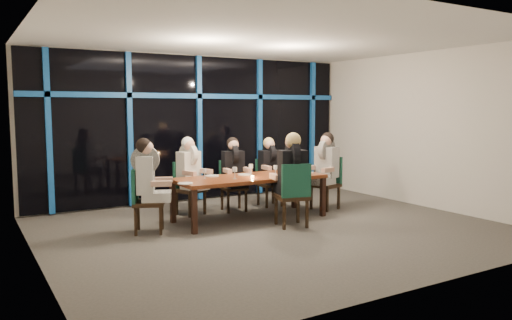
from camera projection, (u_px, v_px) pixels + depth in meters
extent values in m
plane|color=#54504A|center=(275.00, 229.00, 7.95)|extent=(7.00, 7.00, 0.00)
cube|color=silver|center=(197.00, 128.00, 10.36)|extent=(7.00, 0.04, 3.00)
cube|color=silver|center=(431.00, 148.00, 5.23)|extent=(7.00, 0.04, 3.00)
cube|color=silver|center=(33.00, 143.00, 6.02)|extent=(0.04, 6.00, 3.00)
cube|color=silver|center=(428.00, 130.00, 9.58)|extent=(0.04, 6.00, 3.00)
cube|color=white|center=(276.00, 37.00, 7.64)|extent=(7.00, 6.00, 0.04)
cube|color=black|center=(198.00, 128.00, 10.31)|extent=(6.86, 0.04, 2.94)
cube|color=#144F9E|center=(49.00, 132.00, 8.79)|extent=(0.10, 0.10, 2.94)
cube|color=#144F9E|center=(130.00, 130.00, 9.53)|extent=(0.10, 0.10, 2.94)
cube|color=#144F9E|center=(199.00, 128.00, 10.27)|extent=(0.10, 0.10, 2.94)
cube|color=#144F9E|center=(259.00, 127.00, 11.00)|extent=(0.10, 0.10, 2.94)
cube|color=#144F9E|center=(312.00, 126.00, 11.74)|extent=(0.10, 0.10, 2.94)
cube|color=#144F9E|center=(199.00, 96.00, 10.20)|extent=(6.86, 0.10, 0.10)
cube|color=#FF2D14|center=(238.00, 97.00, 11.06)|extent=(0.60, 0.05, 0.35)
cube|color=brown|center=(250.00, 178.00, 8.56)|extent=(2.60, 1.00, 0.06)
cube|color=black|center=(194.00, 212.00, 7.59)|extent=(0.08, 0.08, 0.69)
cube|color=black|center=(323.00, 197.00, 8.85)|extent=(0.08, 0.08, 0.69)
cube|color=black|center=(173.00, 202.00, 8.35)|extent=(0.08, 0.08, 0.69)
cube|color=black|center=(294.00, 190.00, 9.61)|extent=(0.08, 0.08, 0.69)
cube|color=black|center=(190.00, 190.00, 8.97)|extent=(0.56, 0.56, 0.06)
cube|color=#1B5841|center=(183.00, 175.00, 9.07)|extent=(0.44, 0.19, 0.49)
cube|color=black|center=(190.00, 206.00, 8.75)|extent=(0.05, 0.05, 0.41)
cube|color=black|center=(205.00, 203.00, 9.01)|extent=(0.05, 0.05, 0.41)
cube|color=black|center=(177.00, 203.00, 8.98)|extent=(0.05, 0.05, 0.41)
cube|color=black|center=(191.00, 201.00, 9.24)|extent=(0.05, 0.05, 0.41)
cube|color=black|center=(234.00, 188.00, 9.29)|extent=(0.49, 0.49, 0.06)
cube|color=#1B5841|center=(230.00, 173.00, 9.44)|extent=(0.44, 0.11, 0.48)
cube|color=black|center=(228.00, 202.00, 9.09)|extent=(0.04, 0.04, 0.41)
cube|color=black|center=(246.00, 201.00, 9.22)|extent=(0.04, 0.04, 0.41)
cube|color=black|center=(222.00, 199.00, 9.41)|extent=(0.04, 0.04, 0.41)
cube|color=black|center=(239.00, 198.00, 9.54)|extent=(0.04, 0.04, 0.41)
cube|color=black|center=(270.00, 184.00, 9.77)|extent=(0.44, 0.44, 0.06)
cube|color=#1B5841|center=(265.00, 170.00, 9.91)|extent=(0.43, 0.06, 0.47)
cube|color=black|center=(267.00, 198.00, 9.57)|extent=(0.04, 0.04, 0.40)
cube|color=black|center=(282.00, 196.00, 9.73)|extent=(0.04, 0.04, 0.40)
cube|color=black|center=(258.00, 195.00, 9.86)|extent=(0.04, 0.04, 0.40)
cube|color=black|center=(273.00, 194.00, 10.03)|extent=(0.04, 0.04, 0.40)
cube|color=black|center=(149.00, 203.00, 7.67)|extent=(0.61, 0.61, 0.06)
cube|color=#1B5841|center=(135.00, 185.00, 7.61)|extent=(0.23, 0.45, 0.51)
cube|color=black|center=(161.00, 221.00, 7.53)|extent=(0.05, 0.05, 0.43)
cube|color=black|center=(162.00, 216.00, 7.90)|extent=(0.05, 0.05, 0.43)
cube|color=black|center=(136.00, 222.00, 7.49)|extent=(0.05, 0.05, 0.43)
cube|color=black|center=(138.00, 216.00, 7.85)|extent=(0.05, 0.05, 0.43)
cube|color=black|center=(325.00, 185.00, 9.44)|extent=(0.57, 0.57, 0.06)
cube|color=#1B5841|center=(332.00, 170.00, 9.56)|extent=(0.17, 0.46, 0.51)
cube|color=black|center=(311.00, 198.00, 9.46)|extent=(0.05, 0.05, 0.43)
cube|color=black|center=(327.00, 201.00, 9.21)|extent=(0.05, 0.05, 0.43)
cube|color=black|center=(323.00, 196.00, 9.73)|extent=(0.05, 0.05, 0.43)
cube|color=black|center=(339.00, 198.00, 9.47)|extent=(0.05, 0.05, 0.43)
cube|color=black|center=(291.00, 197.00, 8.08)|extent=(0.59, 0.59, 0.06)
cube|color=#1B5841|center=(296.00, 181.00, 7.85)|extent=(0.48, 0.17, 0.54)
cube|color=black|center=(298.00, 209.00, 8.35)|extent=(0.05, 0.05, 0.45)
cube|color=black|center=(276.00, 211.00, 8.24)|extent=(0.05, 0.05, 0.45)
cube|color=black|center=(307.00, 214.00, 7.98)|extent=(0.05, 0.05, 0.45)
cube|color=black|center=(284.00, 216.00, 7.87)|extent=(0.05, 0.05, 0.45)
cube|color=silver|center=(195.00, 185.00, 8.88)|extent=(0.47, 0.51, 0.14)
cube|color=silver|center=(189.00, 167.00, 8.95)|extent=(0.45, 0.35, 0.55)
cylinder|color=silver|center=(188.00, 155.00, 8.93)|extent=(0.22, 0.42, 0.41)
sphere|color=tan|center=(189.00, 145.00, 8.90)|extent=(0.21, 0.21, 0.21)
sphere|color=silver|center=(188.00, 143.00, 8.92)|extent=(0.23, 0.23, 0.23)
cube|color=tan|center=(189.00, 173.00, 8.66)|extent=(0.17, 0.31, 0.08)
cube|color=tan|center=(206.00, 171.00, 8.96)|extent=(0.17, 0.31, 0.08)
cube|color=black|center=(236.00, 184.00, 9.17)|extent=(0.40, 0.45, 0.14)
cube|color=black|center=(233.00, 165.00, 9.28)|extent=(0.42, 0.28, 0.54)
cylinder|color=black|center=(233.00, 154.00, 9.26)|extent=(0.15, 0.42, 0.41)
sphere|color=tan|center=(233.00, 145.00, 9.22)|extent=(0.20, 0.20, 0.20)
sphere|color=black|center=(233.00, 143.00, 9.25)|extent=(0.22, 0.22, 0.22)
cube|color=tan|center=(227.00, 171.00, 9.00)|extent=(0.12, 0.30, 0.08)
cube|color=tan|center=(247.00, 170.00, 9.15)|extent=(0.12, 0.30, 0.08)
cube|color=black|center=(273.00, 180.00, 9.66)|extent=(0.36, 0.41, 0.13)
cube|color=black|center=(269.00, 164.00, 9.76)|extent=(0.39, 0.24, 0.53)
cylinder|color=black|center=(269.00, 153.00, 9.74)|extent=(0.11, 0.40, 0.40)
sphere|color=tan|center=(270.00, 144.00, 9.71)|extent=(0.20, 0.20, 0.20)
sphere|color=tan|center=(269.00, 143.00, 9.74)|extent=(0.22, 0.22, 0.22)
cube|color=tan|center=(266.00, 168.00, 9.48)|extent=(0.09, 0.29, 0.08)
cube|color=tan|center=(283.00, 167.00, 9.66)|extent=(0.09, 0.29, 0.08)
cube|color=black|center=(157.00, 196.00, 7.67)|extent=(0.54, 0.51, 0.14)
cube|color=black|center=(146.00, 175.00, 7.62)|extent=(0.39, 0.48, 0.58)
cylinder|color=black|center=(145.00, 160.00, 7.59)|extent=(0.44, 0.27, 0.43)
sphere|color=tan|center=(146.00, 148.00, 7.58)|extent=(0.22, 0.22, 0.22)
sphere|color=black|center=(143.00, 146.00, 7.57)|extent=(0.24, 0.24, 0.24)
cube|color=tan|center=(161.00, 184.00, 7.46)|extent=(0.32, 0.20, 0.08)
cube|color=tan|center=(163.00, 180.00, 7.86)|extent=(0.32, 0.20, 0.08)
cube|color=black|center=(321.00, 180.00, 9.34)|extent=(0.51, 0.47, 0.14)
cube|color=black|center=(327.00, 162.00, 9.42)|extent=(0.35, 0.46, 0.57)
cylinder|color=black|center=(327.00, 150.00, 9.40)|extent=(0.44, 0.21, 0.43)
sphere|color=tan|center=(326.00, 140.00, 9.37)|extent=(0.22, 0.22, 0.22)
sphere|color=black|center=(328.00, 139.00, 9.39)|extent=(0.24, 0.24, 0.24)
cube|color=tan|center=(310.00, 168.00, 9.40)|extent=(0.32, 0.16, 0.08)
cube|color=tan|center=(328.00, 170.00, 9.12)|extent=(0.32, 0.16, 0.08)
cube|color=black|center=(289.00, 189.00, 8.19)|extent=(0.48, 0.53, 0.15)
cube|color=black|center=(293.00, 169.00, 7.99)|extent=(0.48, 0.35, 0.60)
cylinder|color=black|center=(293.00, 154.00, 7.97)|extent=(0.21, 0.46, 0.45)
sphere|color=tan|center=(292.00, 142.00, 7.97)|extent=(0.23, 0.23, 0.23)
sphere|color=tan|center=(293.00, 140.00, 7.92)|extent=(0.25, 0.25, 0.25)
cube|color=tan|center=(299.00, 176.00, 8.32)|extent=(0.16, 0.33, 0.09)
cube|color=tan|center=(275.00, 177.00, 8.19)|extent=(0.16, 0.33, 0.09)
cylinder|color=white|center=(212.00, 176.00, 8.57)|extent=(0.24, 0.24, 0.01)
cylinder|color=white|center=(245.00, 174.00, 8.74)|extent=(0.24, 0.24, 0.01)
cylinder|color=white|center=(285.00, 171.00, 9.25)|extent=(0.24, 0.24, 0.01)
cylinder|color=white|center=(186.00, 183.00, 7.71)|extent=(0.24, 0.24, 0.01)
cylinder|color=white|center=(307.00, 172.00, 9.01)|extent=(0.24, 0.24, 0.01)
cylinder|color=white|center=(280.00, 176.00, 8.59)|extent=(0.24, 0.24, 0.01)
cylinder|color=black|center=(303.00, 167.00, 8.86)|extent=(0.07, 0.07, 0.25)
cylinder|color=black|center=(303.00, 157.00, 8.84)|extent=(0.03, 0.03, 0.09)
cylinder|color=silver|center=(303.00, 167.00, 8.86)|extent=(0.08, 0.08, 0.07)
cylinder|color=silver|center=(295.00, 169.00, 8.76)|extent=(0.11, 0.11, 0.19)
cylinder|color=silver|center=(298.00, 168.00, 8.79)|extent=(0.02, 0.02, 0.13)
cylinder|color=#FF9F4C|center=(252.00, 177.00, 8.38)|extent=(0.06, 0.06, 0.03)
cylinder|color=white|center=(235.00, 178.00, 8.27)|extent=(0.07, 0.07, 0.01)
cylinder|color=white|center=(235.00, 175.00, 8.26)|extent=(0.01, 0.01, 0.11)
cylinder|color=white|center=(235.00, 169.00, 8.25)|extent=(0.08, 0.08, 0.08)
cylinder|color=silver|center=(251.00, 175.00, 8.74)|extent=(0.07, 0.07, 0.01)
cylinder|color=silver|center=(251.00, 171.00, 8.73)|extent=(0.01, 0.01, 0.11)
cylinder|color=silver|center=(251.00, 166.00, 8.72)|extent=(0.07, 0.07, 0.08)
cylinder|color=silver|center=(275.00, 175.00, 8.66)|extent=(0.07, 0.07, 0.01)
cylinder|color=silver|center=(275.00, 172.00, 8.65)|extent=(0.01, 0.01, 0.10)
cylinder|color=silver|center=(275.00, 167.00, 8.64)|extent=(0.07, 0.07, 0.07)
cylinder|color=white|center=(204.00, 178.00, 8.33)|extent=(0.06, 0.06, 0.01)
cylinder|color=white|center=(204.00, 175.00, 8.33)|extent=(0.01, 0.01, 0.09)
cylinder|color=white|center=(204.00, 170.00, 8.32)|extent=(0.06, 0.06, 0.06)
cylinder|color=white|center=(281.00, 172.00, 9.16)|extent=(0.06, 0.06, 0.01)
cylinder|color=white|center=(281.00, 169.00, 9.16)|extent=(0.01, 0.01, 0.10)
cylinder|color=white|center=(281.00, 164.00, 9.15)|extent=(0.07, 0.07, 0.07)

